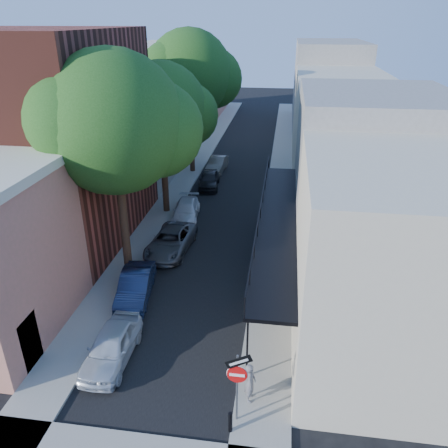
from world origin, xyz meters
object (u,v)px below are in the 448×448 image
(oak_mid, at_px, (167,111))
(parked_car_c, at_px, (171,241))
(bollard, at_px, (230,422))
(parked_car_b, at_px, (136,286))
(sign_post, at_px, (237,377))
(parked_car_a, at_px, (112,346))
(oak_far, at_px, (196,75))
(parked_car_f, at_px, (217,164))
(parked_car_d, at_px, (186,210))
(parked_car_e, at_px, (209,180))
(oak_near, at_px, (124,125))
(pedestrian, at_px, (250,382))

(oak_mid, relative_size, parked_car_c, 2.18)
(bollard, height_order, parked_car_b, parked_car_b)
(sign_post, height_order, parked_car_a, sign_post)
(bollard, height_order, oak_far, oak_far)
(oak_far, height_order, parked_car_c, oak_far)
(parked_car_b, xyz_separation_m, parked_car_f, (0.89, 19.93, -0.03))
(oak_mid, xyz_separation_m, parked_car_d, (1.25, -1.13, -6.46))
(parked_car_d, bearing_deg, parked_car_e, 79.74)
(sign_post, bearing_deg, oak_mid, 110.86)
(oak_mid, bearing_deg, sign_post, -69.14)
(bollard, xyz_separation_m, parked_car_d, (-5.17, 16.60, 0.07))
(oak_mid, height_order, parked_car_e, oak_mid)
(bollard, height_order, parked_car_f, parked_car_f)
(oak_far, height_order, parked_car_d, oak_far)
(parked_car_f, bearing_deg, oak_mid, -97.39)
(oak_mid, distance_m, parked_car_a, 16.31)
(oak_near, height_order, parked_car_d, oak_near)
(oak_far, distance_m, parked_car_d, 12.79)
(parked_car_b, height_order, parked_car_d, parked_car_b)
(oak_near, bearing_deg, parked_car_b, -73.27)
(pedestrian, bearing_deg, sign_post, 158.39)
(bollard, relative_size, pedestrian, 0.51)
(parked_car_c, bearing_deg, pedestrian, -58.19)
(oak_far, relative_size, pedestrian, 7.57)
(parked_car_d, bearing_deg, bollard, -78.31)
(oak_mid, xyz_separation_m, pedestrian, (6.94, -16.31, -6.15))
(parked_car_a, xyz_separation_m, pedestrian, (5.64, -1.36, 0.24))
(bollard, xyz_separation_m, pedestrian, (0.52, 1.42, 0.39))
(parked_car_f, bearing_deg, sign_post, -76.37)
(parked_car_b, distance_m, parked_car_c, 4.88)
(bollard, bearing_deg, pedestrian, 69.78)
(parked_car_a, relative_size, parked_car_e, 1.03)
(parked_car_e, height_order, pedestrian, pedestrian)
(bollard, distance_m, oak_mid, 19.96)
(oak_near, xyz_separation_m, parked_car_a, (1.25, -6.98, -7.21))
(sign_post, height_order, parked_car_f, sign_post)
(bollard, height_order, parked_car_c, parked_car_c)
(sign_post, xyz_separation_m, parked_car_d, (-5.33, 16.13, -1.45))
(oak_near, distance_m, parked_car_e, 15.04)
(parked_car_a, height_order, parked_car_d, parked_car_a)
(parked_car_b, relative_size, pedestrian, 2.57)
(parked_car_b, xyz_separation_m, pedestrian, (6.08, -5.65, 0.24))
(bollard, bearing_deg, oak_far, 103.35)
(oak_mid, height_order, parked_car_a, oak_mid)
(parked_car_f, bearing_deg, parked_car_a, -87.74)
(bollard, distance_m, parked_car_a, 5.82)
(oak_mid, bearing_deg, parked_car_f, 79.28)
(bollard, distance_m, parked_car_e, 23.31)
(sign_post, height_order, bollard, sign_post)
(oak_mid, bearing_deg, parked_car_d, -42.12)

